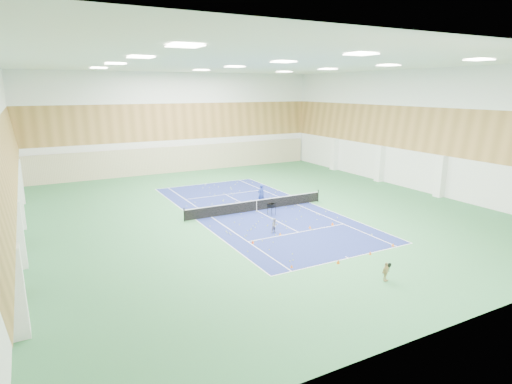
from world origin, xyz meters
TOP-DOWN VIEW (x-y plane):
  - ground at (0.00, 0.00)m, footprint 40.00×40.00m
  - room_shell at (0.00, 0.00)m, footprint 36.00×40.00m
  - wood_cladding at (0.00, 0.00)m, footprint 36.00×40.00m
  - ceiling_light_grid at (0.00, 0.00)m, footprint 21.40×25.40m
  - court_surface at (0.00, 0.00)m, footprint 10.97×23.77m
  - tennis_balls_scatter at (0.00, 0.00)m, footprint 10.57×22.77m
  - tennis_net at (0.00, 0.00)m, footprint 12.80×0.10m
  - back_curtain at (0.00, 19.75)m, footprint 35.40×0.16m
  - door_left_a at (-17.92, -8.00)m, footprint 0.08×1.80m
  - door_left_b at (-17.92, 0.00)m, footprint 0.08×1.80m
  - coach at (1.30, 1.57)m, footprint 0.73×0.52m
  - child_court at (-1.57, -5.67)m, footprint 0.56×0.45m
  - child_apron at (-0.32, -15.27)m, footprint 0.67×0.40m
  - ball_cart at (0.51, -1.66)m, footprint 0.70×0.70m
  - cone_svc_a at (-3.96, -6.83)m, footprint 0.21×0.21m
  - cone_svc_b at (-1.48, -6.28)m, footprint 0.20×0.20m
  - cone_svc_c at (1.25, -6.05)m, footprint 0.20×0.20m
  - cone_svc_d at (3.19, -6.24)m, footprint 0.23×0.23m
  - cone_base_a at (-3.83, -11.43)m, footprint 0.17×0.17m
  - cone_base_b at (-1.06, -12.22)m, footprint 0.23×0.23m
  - cone_base_c at (1.62, -12.03)m, footprint 0.18×0.18m
  - cone_base_d at (3.93, -11.67)m, footprint 0.20×0.20m

SIDE VIEW (x-z plane):
  - ground at x=0.00m, z-range 0.00..0.00m
  - court_surface at x=0.00m, z-range 0.00..0.01m
  - tennis_balls_scatter at x=0.00m, z-range 0.01..0.08m
  - cone_base_a at x=-3.83m, z-range 0.00..0.19m
  - cone_base_c at x=1.62m, z-range 0.00..0.20m
  - cone_svc_b at x=-1.48m, z-range 0.00..0.22m
  - cone_svc_c at x=1.25m, z-range 0.00..0.22m
  - cone_base_d at x=3.93m, z-range 0.00..0.22m
  - cone_svc_a at x=-3.96m, z-range 0.00..0.23m
  - cone_base_b at x=-1.06m, z-range 0.00..0.25m
  - cone_svc_d at x=3.19m, z-range 0.00..0.25m
  - ball_cart at x=0.51m, z-range 0.00..0.95m
  - child_apron at x=-0.32m, z-range 0.00..1.07m
  - child_court at x=-1.57m, z-range 0.00..1.09m
  - tennis_net at x=0.00m, z-range 0.00..1.10m
  - coach at x=1.30m, z-range 0.00..1.86m
  - door_left_a at x=-17.92m, z-range 0.00..2.20m
  - door_left_b at x=-17.92m, z-range 0.00..2.20m
  - back_curtain at x=0.00m, z-range 0.00..3.20m
  - room_shell at x=0.00m, z-range 0.00..12.00m
  - wood_cladding at x=0.00m, z-range 4.00..12.00m
  - ceiling_light_grid at x=0.00m, z-range 11.89..11.95m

